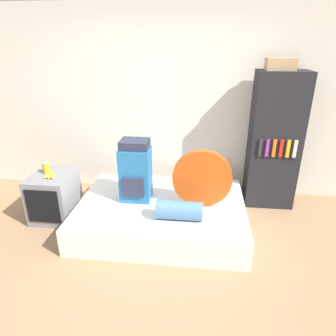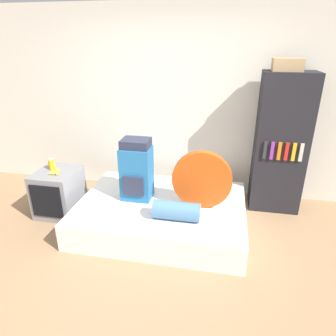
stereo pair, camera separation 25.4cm
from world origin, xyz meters
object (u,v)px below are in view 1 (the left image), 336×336
Objects in this scene: canister at (46,168)px; backpack at (136,171)px; television at (54,196)px; cardboard_box at (281,64)px; sleeping_roll at (179,210)px; tent_bag at (202,179)px; bookshelf at (274,142)px.

backpack is at bearing -2.07° from canister.
cardboard_box is at bearing 14.39° from television.
television reaches higher than sleeping_roll.
backpack is 1.10× the size of tent_bag.
television is at bearing 178.48° from tent_bag.
canister is at bearing 142.79° from television.
television is (-1.07, -0.02, -0.39)m from backpack.
tent_bag is at bearing -139.15° from cardboard_box.
canister is at bearing -167.06° from cardboard_box.
bookshelf reaches higher than canister.
tent_bag is at bearing -3.13° from canister.
canister is (-1.70, 0.44, 0.23)m from sleeping_roll.
tent_bag reaches higher than television.
television is at bearing -179.20° from backpack.
cardboard_box reaches higher than tent_bag.
sleeping_roll is at bearing -13.11° from television.
tent_bag is 0.38× the size of bookshelf.
bookshelf is 0.97m from cardboard_box.
bookshelf is (1.16, 1.09, 0.47)m from sleeping_roll.
bookshelf is (2.87, 0.66, 0.24)m from canister.
tent_bag is 1.66m from cardboard_box.
bookshelf reaches higher than backpack.
canister is 0.08× the size of bookshelf.
tent_bag is 0.47m from sleeping_roll.
canister reaches higher than sleeping_roll.
television is (-1.86, 0.05, -0.37)m from tent_bag.
canister is 2.95m from bookshelf.
bookshelf is at bearing 39.44° from tent_bag.
backpack is at bearing -157.86° from bookshelf.
bookshelf is at bearing 12.93° from canister.
backpack is 0.42× the size of bookshelf.
cardboard_box is (1.66, 0.69, 1.18)m from backpack.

